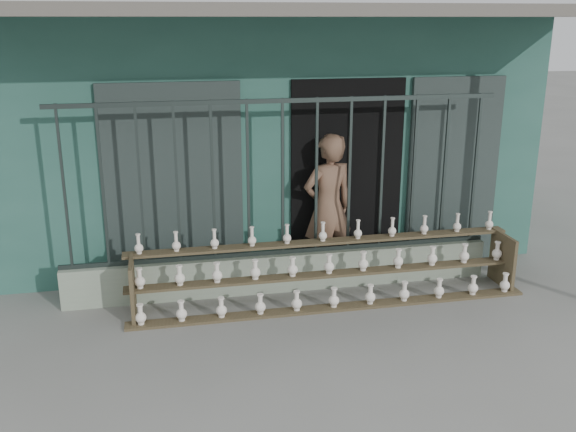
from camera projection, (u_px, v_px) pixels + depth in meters
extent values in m
plane|color=slate|center=(308.00, 341.00, 6.39)|extent=(60.00, 60.00, 0.00)
cube|color=#2C5D50|center=(245.00, 118.00, 9.94)|extent=(7.00, 5.00, 3.20)
cube|color=black|center=(346.00, 177.00, 7.91)|extent=(1.40, 0.12, 2.40)
cube|color=#232E2C|center=(174.00, 186.00, 7.47)|extent=(1.60, 0.08, 2.40)
cube|color=#232E2C|center=(452.00, 172.00, 8.15)|extent=(1.20, 0.08, 2.40)
cube|color=#59544C|center=(284.00, 11.00, 6.58)|extent=(7.40, 2.00, 0.12)
cube|color=#92A18A|center=(283.00, 271.00, 7.54)|extent=(5.00, 0.20, 0.45)
cube|color=#283330|center=(64.00, 189.00, 6.75)|extent=(0.03, 0.03, 1.80)
cube|color=#283330|center=(103.00, 188.00, 6.83)|extent=(0.03, 0.03, 1.80)
cube|color=#283330|center=(140.00, 186.00, 6.90)|extent=(0.03, 0.03, 1.80)
cube|color=#283330|center=(177.00, 184.00, 6.98)|extent=(0.03, 0.03, 1.80)
cube|color=#283330|center=(213.00, 182.00, 7.06)|extent=(0.03, 0.03, 1.80)
cube|color=#283330|center=(248.00, 180.00, 7.13)|extent=(0.03, 0.03, 1.80)
cube|color=#283330|center=(283.00, 179.00, 7.21)|extent=(0.03, 0.03, 1.80)
cube|color=#283330|center=(316.00, 177.00, 7.28)|extent=(0.03, 0.03, 1.80)
cube|color=#283330|center=(349.00, 175.00, 7.36)|extent=(0.03, 0.03, 1.80)
cube|color=#283330|center=(382.00, 174.00, 7.44)|extent=(0.03, 0.03, 1.80)
cube|color=#283330|center=(413.00, 172.00, 7.51)|extent=(0.03, 0.03, 1.80)
cube|color=#283330|center=(445.00, 171.00, 7.59)|extent=(0.03, 0.03, 1.80)
cube|color=#283330|center=(475.00, 169.00, 7.66)|extent=(0.03, 0.03, 1.80)
cube|color=#283330|center=(282.00, 101.00, 6.95)|extent=(5.00, 0.04, 0.05)
cube|color=#283330|center=(283.00, 252.00, 7.47)|extent=(5.00, 0.04, 0.05)
cube|color=brown|center=(334.00, 308.00, 7.08)|extent=(4.50, 0.18, 0.03)
cube|color=brown|center=(328.00, 274.00, 7.23)|extent=(4.50, 0.18, 0.03)
cube|color=brown|center=(323.00, 242.00, 7.37)|extent=(4.50, 0.18, 0.03)
cube|color=brown|center=(133.00, 289.00, 6.81)|extent=(0.04, 0.55, 0.64)
cube|color=brown|center=(502.00, 260.00, 7.64)|extent=(0.04, 0.55, 0.64)
imported|color=brown|center=(328.00, 208.00, 7.69)|extent=(0.75, 0.59, 1.80)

